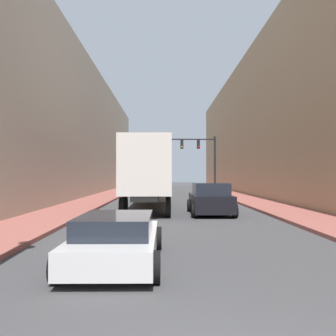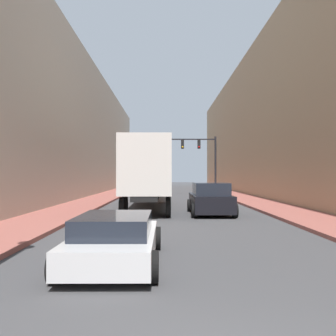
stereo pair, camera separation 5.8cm
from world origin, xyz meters
TOP-DOWN VIEW (x-y plane):
  - sidewalk_right at (6.14, 30.00)m, footprint 2.93×80.00m
  - sidewalk_left at (-6.14, 30.00)m, footprint 2.93×80.00m
  - building_right at (10.61, 30.00)m, footprint 6.00×80.00m
  - building_left at (-10.61, 30.00)m, footprint 6.00×80.00m
  - semi_truck at (-1.60, 21.13)m, footprint 2.57×14.15m
  - sedan_car at (-1.81, 5.73)m, footprint 2.11×4.61m
  - suv_car at (1.78, 16.59)m, footprint 2.25×4.43m
  - traffic_signal_gantry at (3.34, 34.90)m, footprint 5.16×0.35m

SIDE VIEW (x-z plane):
  - sidewalk_right at x=6.14m, z-range 0.00..0.15m
  - sidewalk_left at x=-6.14m, z-range 0.00..0.15m
  - sedan_car at x=-1.81m, z-range -0.01..1.16m
  - suv_car at x=1.78m, z-range -0.04..1.64m
  - semi_truck at x=-1.60m, z-range 0.26..4.33m
  - traffic_signal_gantry at x=3.34m, z-range 1.11..7.12m
  - building_left at x=-10.61m, z-range 0.00..13.13m
  - building_right at x=10.61m, z-range 0.00..14.46m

